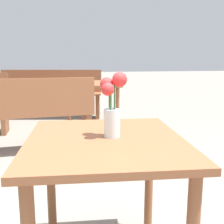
% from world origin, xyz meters
% --- Properties ---
extents(table_front, '(0.76, 0.84, 0.70)m').
position_xyz_m(table_front, '(0.00, 0.00, 0.59)').
color(table_front, brown).
rests_on(table_front, ground_plane).
extents(flower_vase, '(0.12, 0.12, 0.30)m').
position_xyz_m(flower_vase, '(0.03, 0.02, 0.84)').
color(flower_vase, silver).
rests_on(flower_vase, table_front).
extents(bench_middle, '(1.82, 0.52, 0.85)m').
position_xyz_m(bench_middle, '(-0.74, 1.89, 0.47)').
color(bench_middle, brown).
rests_on(bench_middle, ground_plane).
extents(bench_far, '(1.83, 0.67, 0.85)m').
position_xyz_m(bench_far, '(-0.38, 3.89, 0.47)').
color(bench_far, brown).
rests_on(bench_far, ground_plane).
extents(table_back, '(0.80, 0.91, 0.71)m').
position_xyz_m(table_back, '(0.24, 2.81, 0.60)').
color(table_back, brown).
rests_on(table_back, ground_plane).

